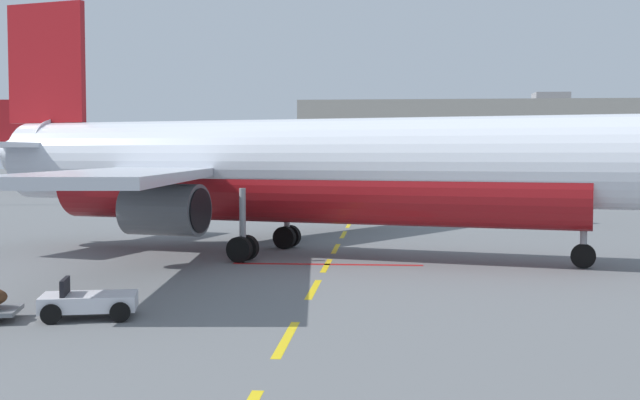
{
  "coord_description": "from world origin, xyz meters",
  "views": [
    {
      "loc": [
        20.48,
        -11.15,
        4.58
      ],
      "look_at": [
        16.92,
        31.32,
        2.18
      ],
      "focal_mm": 44.88,
      "sensor_mm": 36.0,
      "label": 1
    }
  ],
  "objects": [
    {
      "name": "airliner_mid_left",
      "position": [
        -17.85,
        96.67,
        3.98
      ],
      "size": [
        34.92,
        34.86,
        12.28
      ],
      "color": "silver",
      "rests_on": "ground"
    },
    {
      "name": "airliner_foreground",
      "position": [
        16.32,
        24.84,
        3.95
      ],
      "size": [
        34.43,
        33.55,
        12.2
      ],
      "color": "silver",
      "rests_on": "ground"
    },
    {
      "name": "terminal_satellite",
      "position": [
        39.32,
        134.92,
        7.05
      ],
      "size": [
        68.53,
        18.26,
        15.66
      ],
      "color": "#9E998E",
      "rests_on": "ground"
    },
    {
      "name": "fuel_service_truck",
      "position": [
        29.16,
        45.27,
        1.65
      ],
      "size": [
        6.45,
        6.82,
        3.14
      ],
      "color": "black",
      "rests_on": "ground"
    },
    {
      "name": "apron_paint_markings",
      "position": [
        18.0,
        37.8,
        0.0
      ],
      "size": [
        8.0,
        96.84,
        0.01
      ],
      "color": "yellow",
      "rests_on": "ground"
    }
  ]
}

